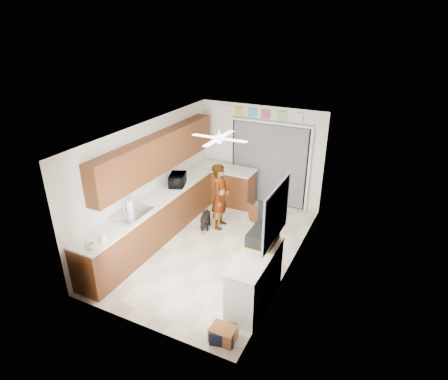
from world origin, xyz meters
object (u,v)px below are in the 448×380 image
(cup, at_px, (91,246))
(cardboard_box, at_px, (223,334))
(man, at_px, (220,196))
(dog, at_px, (206,220))
(suitcase, at_px, (263,237))
(navy_crate, at_px, (223,334))
(microwave, at_px, (178,180))
(paper_towel_roll, at_px, (130,206))

(cup, distance_m, cardboard_box, 2.57)
(man, height_order, dog, man)
(man, relative_size, dog, 3.00)
(suitcase, relative_size, dog, 1.10)
(cardboard_box, relative_size, dog, 0.73)
(cardboard_box, xyz_separation_m, navy_crate, (0.00, 0.00, -0.01))
(cup, bearing_deg, cardboard_box, 0.45)
(cardboard_box, xyz_separation_m, man, (-1.53, 3.00, 0.65))
(navy_crate, bearing_deg, microwave, 132.05)
(cup, xyz_separation_m, man, (0.88, 3.02, -0.22))
(paper_towel_roll, xyz_separation_m, navy_crate, (2.63, -1.26, -0.97))
(cardboard_box, bearing_deg, man, 117.10)
(microwave, relative_size, suitcase, 0.87)
(microwave, relative_size, paper_towel_roll, 1.78)
(cup, distance_m, dog, 2.97)
(microwave, bearing_deg, dog, -110.35)
(navy_crate, height_order, man, man)
(man, bearing_deg, cup, 156.41)
(suitcase, distance_m, cardboard_box, 1.67)
(suitcase, height_order, dog, suitcase)
(man, bearing_deg, dog, 120.74)
(paper_towel_roll, xyz_separation_m, dog, (0.82, 1.53, -0.88))
(cup, xyz_separation_m, suitcase, (2.49, 1.39, 0.07))
(suitcase, bearing_deg, microwave, 152.58)
(cup, xyz_separation_m, navy_crate, (2.42, 0.02, -0.88))
(navy_crate, bearing_deg, dog, 123.00)
(paper_towel_roll, distance_m, suitcase, 2.70)
(suitcase, bearing_deg, cup, -149.59)
(dog, bearing_deg, microwave, 163.57)
(navy_crate, xyz_separation_m, dog, (-1.81, 2.78, 0.09))
(paper_towel_roll, relative_size, man, 0.18)
(suitcase, height_order, man, man)
(suitcase, distance_m, dog, 2.50)
(suitcase, xyz_separation_m, navy_crate, (-0.07, -1.37, -0.95))
(suitcase, bearing_deg, paper_towel_roll, -176.43)
(suitcase, height_order, cardboard_box, suitcase)
(paper_towel_roll, relative_size, dog, 0.54)
(cup, distance_m, man, 3.15)
(navy_crate, distance_m, man, 3.43)
(navy_crate, height_order, dog, dog)
(cup, relative_size, dog, 0.24)
(dog, bearing_deg, cardboard_box, -74.23)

